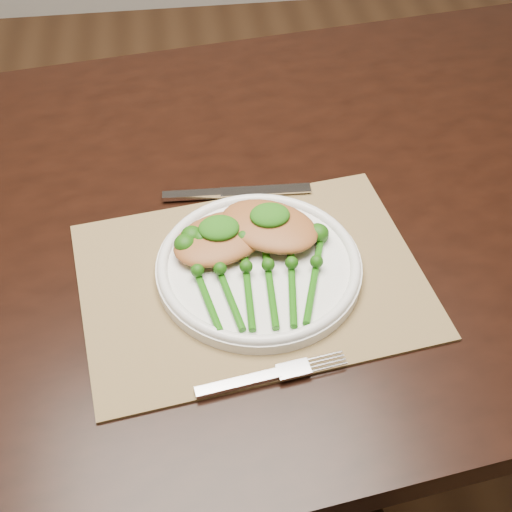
{
  "coord_description": "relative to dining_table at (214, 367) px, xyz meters",
  "views": [
    {
      "loc": [
        -0.01,
        -0.82,
        1.43
      ],
      "look_at": [
        0.07,
        -0.21,
        0.78
      ],
      "focal_mm": 50.0,
      "sensor_mm": 36.0,
      "label": 1
    }
  ],
  "objects": [
    {
      "name": "floor",
      "position": [
        -0.01,
        0.09,
        -0.38
      ],
      "size": [
        4.0,
        4.0,
        0.0
      ],
      "primitive_type": "plane",
      "color": "#56351D",
      "rests_on": "ground"
    },
    {
      "name": "placemat",
      "position": [
        0.05,
        -0.13,
        0.37
      ],
      "size": [
        0.47,
        0.37,
        0.0
      ],
      "primitive_type": "cube",
      "rotation": [
        0.0,
        0.0,
        0.14
      ],
      "color": "olive",
      "rests_on": "dining_table"
    },
    {
      "name": "pesto_dollop_right",
      "position": [
        0.09,
        -0.07,
        0.43
      ],
      "size": [
        0.05,
        0.04,
        0.02
      ],
      "primitive_type": "ellipsoid",
      "color": "#134A0A",
      "rests_on": "chicken_fillet_right"
    },
    {
      "name": "chicken_fillet_left",
      "position": [
        0.02,
        -0.08,
        0.41
      ],
      "size": [
        0.16,
        0.14,
        0.03
      ],
      "primitive_type": "ellipsoid",
      "rotation": [
        0.0,
        0.0,
        0.42
      ],
      "color": "#A66130",
      "rests_on": "dinner_plate"
    },
    {
      "name": "pesto_dollop_left",
      "position": [
        0.02,
        -0.08,
        0.42
      ],
      "size": [
        0.05,
        0.05,
        0.02
      ],
      "primitive_type": "ellipsoid",
      "color": "#134A0A",
      "rests_on": "chicken_fillet_left"
    },
    {
      "name": "broccolini_bundle",
      "position": [
        0.06,
        -0.16,
        0.4
      ],
      "size": [
        0.17,
        0.18,
        0.04
      ],
      "rotation": [
        0.0,
        0.0,
        -0.02
      ],
      "color": "#17570B",
      "rests_on": "dinner_plate"
    },
    {
      "name": "chicken_fillet_right",
      "position": [
        0.08,
        -0.08,
        0.41
      ],
      "size": [
        0.16,
        0.15,
        0.03
      ],
      "primitive_type": "ellipsoid",
      "rotation": [
        0.0,
        0.0,
        -0.58
      ],
      "color": "#A66130",
      "rests_on": "dinner_plate"
    },
    {
      "name": "knife",
      "position": [
        0.03,
        0.03,
        0.38
      ],
      "size": [
        0.21,
        0.03,
        0.01
      ],
      "rotation": [
        0.0,
        0.0,
        -0.04
      ],
      "color": "silver",
      "rests_on": "placemat"
    },
    {
      "name": "fork",
      "position": [
        0.07,
        -0.28,
        0.38
      ],
      "size": [
        0.18,
        0.04,
        0.01
      ],
      "rotation": [
        0.0,
        0.0,
        0.15
      ],
      "color": "silver",
      "rests_on": "placemat"
    },
    {
      "name": "dining_table",
      "position": [
        0.0,
        0.0,
        0.0
      ],
      "size": [
        1.7,
        1.1,
        0.75
      ],
      "rotation": [
        0.0,
        0.0,
        0.13
      ],
      "color": "black",
      "rests_on": "ground"
    },
    {
      "name": "dinner_plate",
      "position": [
        0.06,
        -0.12,
        0.39
      ],
      "size": [
        0.26,
        0.26,
        0.02
      ],
      "color": "white",
      "rests_on": "placemat"
    }
  ]
}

